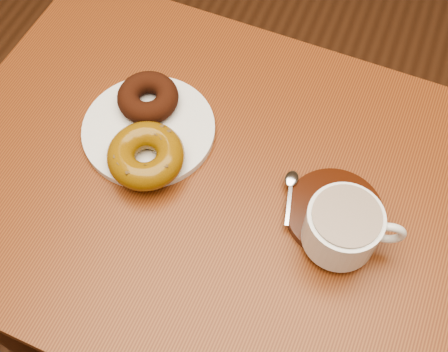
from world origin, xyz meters
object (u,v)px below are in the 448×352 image
(donut_plate, at_px, (149,129))
(cafe_table, at_px, (213,216))
(saucer, at_px, (334,213))
(coffee_cup, at_px, (344,227))

(donut_plate, bearing_deg, cafe_table, -19.27)
(saucer, relative_size, coffee_cup, 1.05)
(donut_plate, relative_size, coffee_cup, 1.55)
(cafe_table, bearing_deg, donut_plate, 162.75)
(saucer, bearing_deg, coffee_cup, -66.67)
(cafe_table, xyz_separation_m, donut_plate, (-0.12, 0.04, 0.13))
(donut_plate, height_order, coffee_cup, coffee_cup)
(cafe_table, distance_m, donut_plate, 0.19)
(donut_plate, xyz_separation_m, saucer, (0.31, -0.04, 0.00))
(cafe_table, distance_m, saucer, 0.23)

